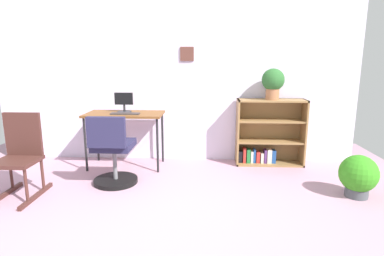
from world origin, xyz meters
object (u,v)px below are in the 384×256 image
at_px(monitor, 124,103).
at_px(office_chair, 113,155).
at_px(keyboard, 125,114).
at_px(rocking_chair, 20,155).
at_px(bookshelf_low, 268,135).
at_px(potted_plant_on_shelf, 273,82).
at_px(desk, 125,118).
at_px(potted_plant_floor, 358,175).

distance_m(monitor, office_chair, 0.91).
bearing_deg(office_chair, keyboard, 88.71).
height_order(monitor, rocking_chair, monitor).
bearing_deg(rocking_chair, bookshelf_low, 23.33).
xyz_separation_m(keyboard, bookshelf_low, (1.94, 0.34, -0.34)).
distance_m(keyboard, potted_plant_on_shelf, 2.02).
bearing_deg(desk, keyboard, -70.36).
bearing_deg(keyboard, bookshelf_low, 9.92).
relative_size(office_chair, rocking_chair, 0.95).
height_order(potted_plant_on_shelf, potted_plant_floor, potted_plant_on_shelf).
xyz_separation_m(desk, rocking_chair, (-0.88, -1.00, -0.23)).
bearing_deg(rocking_chair, monitor, 51.06).
xyz_separation_m(monitor, potted_plant_on_shelf, (2.01, 0.10, 0.28)).
xyz_separation_m(rocking_chair, bookshelf_low, (2.86, 1.23, -0.04)).
xyz_separation_m(keyboard, office_chair, (-0.01, -0.57, -0.39)).
height_order(keyboard, potted_plant_floor, keyboard).
relative_size(office_chair, potted_plant_floor, 1.84).
bearing_deg(potted_plant_floor, desk, 162.29).
xyz_separation_m(bookshelf_low, potted_plant_on_shelf, (0.02, -0.06, 0.74)).
distance_m(keyboard, office_chair, 0.69).
bearing_deg(bookshelf_low, monitor, -175.35).
bearing_deg(potted_plant_on_shelf, keyboard, -171.90).
height_order(office_chair, potted_plant_on_shelf, potted_plant_on_shelf).
height_order(monitor, potted_plant_on_shelf, potted_plant_on_shelf).
xyz_separation_m(keyboard, rocking_chair, (-0.92, -0.89, -0.31)).
bearing_deg(keyboard, rocking_chair, -135.87).
height_order(rocking_chair, potted_plant_floor, rocking_chair).
height_order(monitor, keyboard, monitor).
height_order(monitor, office_chair, monitor).
relative_size(office_chair, bookshelf_low, 0.91).
distance_m(monitor, rocking_chair, 1.44).
height_order(keyboard, potted_plant_on_shelf, potted_plant_on_shelf).
relative_size(desk, potted_plant_floor, 2.24).
distance_m(desk, potted_plant_on_shelf, 2.06).
xyz_separation_m(office_chair, potted_plant_on_shelf, (1.97, 0.85, 0.80)).
height_order(office_chair, potted_plant_floor, office_chair).
relative_size(desk, keyboard, 2.73).
distance_m(desk, monitor, 0.21).
relative_size(bookshelf_low, potted_plant_floor, 2.03).
bearing_deg(rocking_chair, potted_plant_floor, 1.98).
height_order(office_chair, rocking_chair, rocking_chair).
bearing_deg(bookshelf_low, potted_plant_floor, -55.55).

